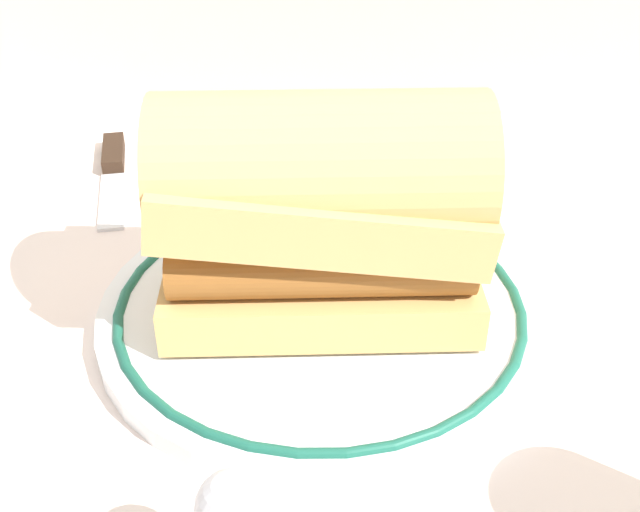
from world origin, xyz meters
TOP-DOWN VIEW (x-y plane):
  - ground_plane at (0.00, 0.00)m, footprint 1.50×1.50m
  - plate at (0.02, 0.02)m, footprint 0.26×0.26m
  - sausage_sandwich at (0.02, 0.02)m, footprint 0.18×0.12m
  - butter_knife at (-0.16, 0.18)m, footprint 0.05×0.14m

SIDE VIEW (x-z plane):
  - ground_plane at x=0.00m, z-range 0.00..0.00m
  - butter_knife at x=-0.16m, z-range 0.00..0.01m
  - plate at x=0.02m, z-range 0.00..0.02m
  - sausage_sandwich at x=0.02m, z-range 0.01..0.14m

